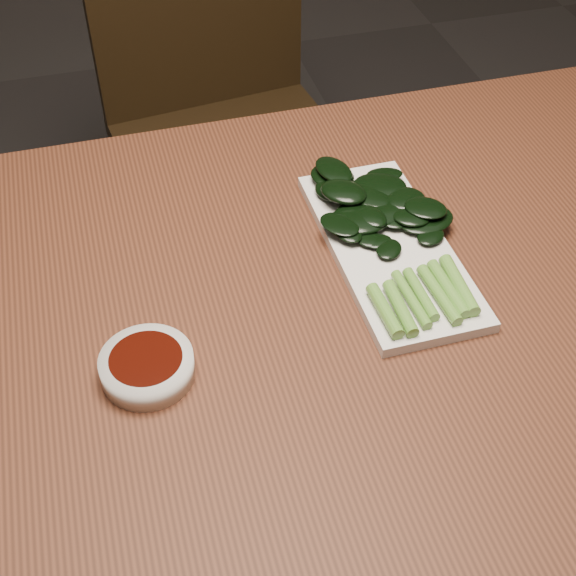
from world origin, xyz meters
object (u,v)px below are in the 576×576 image
(table, at_px, (299,345))
(serving_plate, at_px, (389,248))
(sauce_bowl, at_px, (147,366))
(gai_lan, at_px, (379,216))
(chair_far, at_px, (224,115))

(table, bearing_deg, serving_plate, 23.32)
(table, relative_size, sauce_bowl, 14.22)
(table, xyz_separation_m, gai_lan, (0.13, 0.10, 0.10))
(serving_plate, bearing_deg, sauce_bowl, -159.99)
(serving_plate, relative_size, gai_lan, 0.97)
(table, distance_m, gai_lan, 0.19)
(chair_far, bearing_deg, sauce_bowl, -113.37)
(table, distance_m, chair_far, 0.85)
(serving_plate, height_order, gai_lan, gai_lan)
(sauce_bowl, relative_size, serving_plate, 0.31)
(gai_lan, bearing_deg, sauce_bowl, -153.80)
(table, xyz_separation_m, sauce_bowl, (-0.18, -0.06, 0.09))
(chair_far, distance_m, sauce_bowl, 0.96)
(table, height_order, gai_lan, gai_lan)
(serving_plate, xyz_separation_m, gai_lan, (0.00, 0.04, 0.02))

